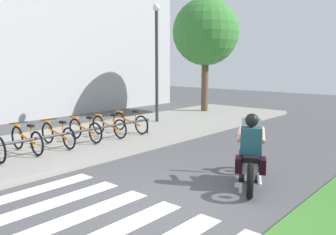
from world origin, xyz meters
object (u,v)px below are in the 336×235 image
bicycle_3 (58,134)px  bicycle_2 (27,139)px  bike_rack (69,134)px  rider (251,144)px  bicycle_6 (130,122)px  tree_near_rack (206,32)px  street_lamp (157,53)px  bicycle_5 (109,126)px  bicycle_4 (85,130)px  motorcycle (250,161)px

bicycle_3 → bicycle_2: bearing=-180.0°
bicycle_2 → bike_rack: bearing=-32.0°
rider → bicycle_6: (1.64, 5.23, -0.34)m
bike_rack → tree_near_rack: size_ratio=1.11×
rider → tree_near_rack: 10.38m
street_lamp → tree_near_rack: size_ratio=0.86×
bicycle_5 → bicycle_2: bearing=-180.0°
bicycle_4 → street_lamp: size_ratio=0.35×
bicycle_2 → bicycle_5: (2.66, 0.00, -0.01)m
bicycle_2 → bicycle_3: bearing=0.0°
motorcycle → bicycle_2: motorcycle is taller
bicycle_2 → street_lamp: 6.22m
motorcycle → bicycle_5: (0.68, 5.19, 0.02)m
bicycle_6 → street_lamp: 3.25m
bicycle_4 → bike_rack: 1.05m
motorcycle → street_lamp: street_lamp is taller
motorcycle → bicycle_6: motorcycle is taller
motorcycle → bicycle_4: bearing=92.3°
bicycle_3 → bicycle_4: size_ratio=1.05×
bike_rack → street_lamp: size_ratio=1.29×
bicycle_3 → bicycle_4: bicycle_4 is taller
street_lamp → motorcycle: bearing=-122.0°
bicycle_2 → bike_rack: 1.05m
motorcycle → bike_rack: motorcycle is taller
tree_near_rack → bicycle_5: bearing=-170.0°
bicycle_6 → tree_near_rack: bearing=11.5°
street_lamp → tree_near_rack: tree_near_rack is taller
bicycle_4 → tree_near_rack: tree_near_rack is taller
street_lamp → bicycle_3: bearing=-170.5°
tree_near_rack → rider: bearing=-139.7°
rider → bicycle_3: (-1.03, 5.23, -0.35)m
rider → bicycle_2: 5.58m
bicycle_6 → bike_rack: size_ratio=0.28×
rider → tree_near_rack: tree_near_rack is taller
bicycle_2 → bike_rack: size_ratio=0.28×
street_lamp → tree_near_rack: (3.77, 0.40, 1.03)m
bicycle_6 → bike_rack: bearing=-168.2°
rider → bike_rack: rider is taller
bicycle_2 → tree_near_rack: size_ratio=0.31×
bicycle_5 → street_lamp: street_lamp is taller
rider → bicycle_5: size_ratio=0.88×
rider → bicycle_2: bearing=110.1°
bicycle_2 → bicycle_4: bearing=0.0°
rider → street_lamp: street_lamp is taller
motorcycle → bicycle_3: bearing=101.9°
bicycle_4 → bicycle_5: 0.89m
bicycle_2 → bicycle_4: 1.77m
bicycle_3 → street_lamp: bearing=9.5°
bicycle_2 → bicycle_3: (0.89, 0.00, -0.01)m
bicycle_3 → bicycle_6: size_ratio=0.99×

